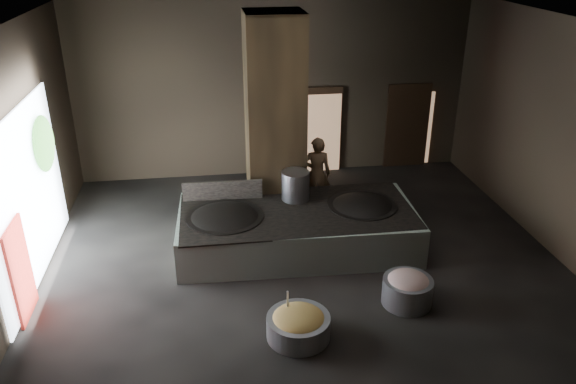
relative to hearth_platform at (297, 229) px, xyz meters
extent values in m
cube|color=black|center=(0.04, -0.46, -0.46)|extent=(10.00, 9.00, 0.10)
cube|color=black|center=(0.04, -0.46, 4.14)|extent=(10.00, 9.00, 0.10)
cube|color=black|center=(0.04, 4.09, 1.84)|extent=(10.00, 0.10, 4.50)
cube|color=black|center=(0.04, -5.01, 1.84)|extent=(10.00, 0.10, 4.50)
cube|color=black|center=(-5.01, -0.46, 1.84)|extent=(0.10, 9.00, 4.50)
cube|color=black|center=(5.09, -0.46, 1.84)|extent=(0.10, 9.00, 4.50)
cube|color=black|center=(-0.26, 1.44, 1.84)|extent=(1.20, 1.20, 4.50)
cube|color=#A8BAA7|center=(0.00, 0.00, 0.00)|extent=(4.80, 2.42, 0.82)
cube|color=black|center=(0.00, 0.00, 0.40)|extent=(4.63, 2.22, 0.03)
ellipsoid|color=black|center=(-1.45, -0.05, 0.34)|extent=(1.49, 1.49, 0.41)
cylinder|color=black|center=(-1.45, -0.05, 0.41)|extent=(1.52, 1.52, 0.05)
ellipsoid|color=black|center=(1.35, 0.05, 0.34)|extent=(1.39, 1.39, 0.39)
cylinder|color=black|center=(1.35, 0.05, 0.41)|extent=(1.42, 1.42, 0.05)
cylinder|color=#999AA0|center=(0.05, 0.55, 0.72)|extent=(0.58, 0.58, 0.62)
cube|color=black|center=(-1.45, 0.75, 0.62)|extent=(1.65, 0.12, 0.41)
imported|color=olive|center=(0.72, 1.69, 0.47)|extent=(0.70, 0.51, 1.75)
cylinder|color=gray|center=(-0.43, -2.80, -0.22)|extent=(1.26, 1.26, 0.38)
ellipsoid|color=#97A34F|center=(-0.43, -2.80, -0.06)|extent=(0.84, 0.84, 0.26)
cylinder|color=#999AA0|center=(-0.58, -2.65, 0.14)|extent=(0.09, 0.40, 0.72)
cylinder|color=gray|center=(1.58, -2.18, -0.17)|extent=(1.15, 1.15, 0.48)
ellipsoid|color=#B8756E|center=(1.58, -2.18, 0.04)|extent=(0.72, 0.72, 0.27)
cube|color=black|center=(1.24, 3.99, 0.69)|extent=(1.18, 0.08, 2.38)
cube|color=#8C6647|center=(1.34, 3.95, 0.64)|extent=(0.90, 0.04, 2.12)
cube|color=black|center=(3.64, 3.99, 0.69)|extent=(1.18, 0.08, 2.38)
cube|color=#8C6647|center=(3.91, 3.98, 0.64)|extent=(0.85, 0.04, 2.01)
cube|color=white|center=(-4.91, -0.26, 1.19)|extent=(0.04, 4.20, 3.10)
cube|color=maroon|center=(-4.84, -1.56, 0.44)|extent=(0.05, 0.90, 1.70)
ellipsoid|color=#194714|center=(-4.81, 0.84, 1.79)|extent=(0.28, 1.10, 1.10)
camera|label=1|loc=(-1.62, -9.88, 5.47)|focal=35.00mm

